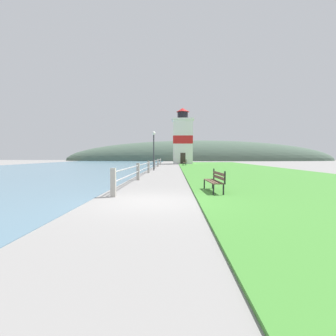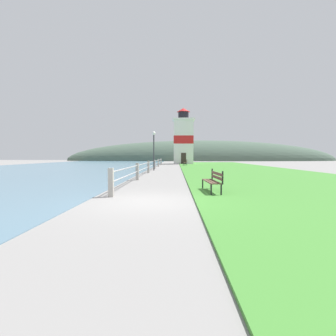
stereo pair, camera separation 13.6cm
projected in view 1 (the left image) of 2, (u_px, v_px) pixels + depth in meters
name	position (u px, v px, depth m)	size (l,w,h in m)	color
ground_plane	(150.00, 202.00, 8.57)	(160.00, 160.00, 0.00)	gray
grass_verge	(237.00, 169.00, 28.28)	(12.00, 59.77, 0.06)	#428433
water_strip	(40.00, 169.00, 28.80)	(24.00, 95.63, 0.01)	slate
seawall_railing	(152.00, 164.00, 25.98)	(0.18, 33.05, 1.06)	#A8A399
park_bench_near	(215.00, 180.00, 10.60)	(0.59, 1.99, 0.94)	brown
park_bench_midway	(185.00, 162.00, 39.50)	(0.66, 1.94, 0.94)	brown
lighthouse	(183.00, 139.00, 47.85)	(4.00, 4.00, 10.16)	white
lamp_post	(154.00, 144.00, 26.54)	(0.36, 0.36, 3.96)	#333338
distant_hillside	(198.00, 161.00, 78.12)	(80.00, 16.00, 12.00)	#475B4C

